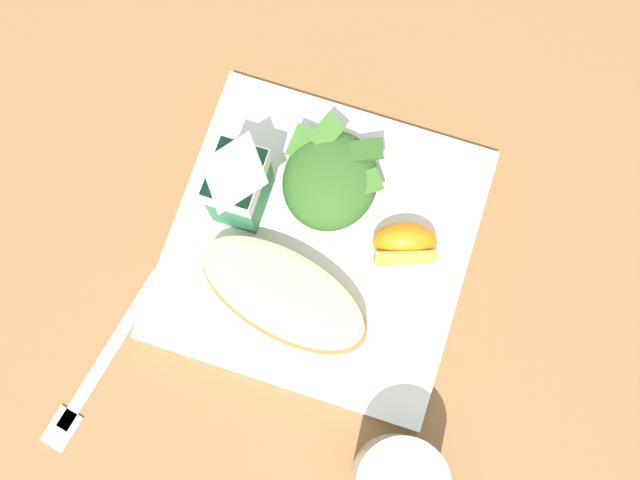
{
  "coord_description": "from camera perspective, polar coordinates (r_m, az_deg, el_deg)",
  "views": [
    {
      "loc": [
        -0.16,
        -0.05,
        0.74
      ],
      "look_at": [
        0.0,
        0.0,
        0.03
      ],
      "focal_mm": 43.8,
      "sensor_mm": 36.0,
      "label": 1
    }
  ],
  "objects": [
    {
      "name": "ground",
      "position": [
        0.76,
        0.0,
        -0.44
      ],
      "size": [
        3.0,
        3.0,
        0.0
      ],
      "primitive_type": "plane",
      "color": "olive"
    },
    {
      "name": "white_plate",
      "position": [
        0.75,
        0.0,
        -0.31
      ],
      "size": [
        0.28,
        0.28,
        0.02
      ],
      "primitive_type": "cube",
      "color": "white",
      "rests_on": "ground"
    },
    {
      "name": "cheesy_pizza_bread",
      "position": [
        0.72,
        -2.69,
        -3.98
      ],
      "size": [
        0.11,
        0.18,
        0.04
      ],
      "color": "#A87038",
      "rests_on": "white_plate"
    },
    {
      "name": "green_salad_pile",
      "position": [
        0.74,
        0.78,
        4.44
      ],
      "size": [
        0.11,
        0.1,
        0.04
      ],
      "color": "#336023",
      "rests_on": "white_plate"
    },
    {
      "name": "milk_carton",
      "position": [
        0.7,
        -6.03,
        4.18
      ],
      "size": [
        0.06,
        0.05,
        0.11
      ],
      "color": "#2D8451",
      "rests_on": "white_plate"
    },
    {
      "name": "orange_wedge_front",
      "position": [
        0.73,
        6.2,
        -0.21
      ],
      "size": [
        0.05,
        0.07,
        0.04
      ],
      "color": "orange",
      "rests_on": "white_plate"
    },
    {
      "name": "metal_fork",
      "position": [
        0.77,
        -15.99,
        -9.22
      ],
      "size": [
        0.19,
        0.06,
        0.01
      ],
      "color": "silver",
      "rests_on": "ground"
    }
  ]
}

